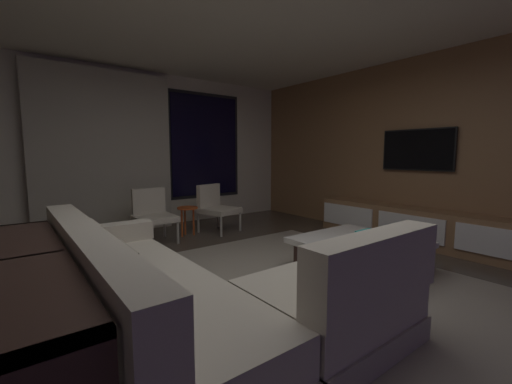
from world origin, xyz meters
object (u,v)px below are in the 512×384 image
coffee_table (359,255)px  console_table_behind_couch (28,314)px  side_stool (187,212)px  accent_chair_near_window (215,205)px  book_stack_on_coffee_table (370,234)px  mounted_tv (417,150)px  media_console (421,228)px  sectional_couch (192,299)px  accent_chair_by_curtain (153,212)px

coffee_table → console_table_behind_couch: size_ratio=0.55×
coffee_table → console_table_behind_couch: bearing=179.2°
side_stool → accent_chair_near_window: bearing=1.8°
side_stool → coffee_table: bearing=-73.5°
book_stack_on_coffee_table → console_table_behind_couch: bearing=178.8°
book_stack_on_coffee_table → mounted_tv: size_ratio=0.25×
mounted_tv → coffee_table: bearing=-170.5°
book_stack_on_coffee_table → media_console: (1.43, 0.12, -0.15)m
coffee_table → sectional_couch: bearing=-177.5°
media_console → mounted_tv: (0.18, 0.20, 1.10)m
sectional_couch → book_stack_on_coffee_table: sectional_couch is taller
sectional_couch → media_console: sectional_couch is taller
console_table_behind_couch → media_console: bearing=0.7°
accent_chair_near_window → coffee_table: bearing=-84.5°
accent_chair_near_window → accent_chair_by_curtain: (-1.07, -0.02, 0.00)m
sectional_couch → side_stool: sectional_couch is taller
accent_chair_near_window → mounted_tv: 3.22m
console_table_behind_couch → book_stack_on_coffee_table: bearing=-1.2°
console_table_behind_couch → mounted_tv: bearing=3.1°
accent_chair_by_curtain → console_table_behind_couch: 3.04m
book_stack_on_coffee_table → console_table_behind_couch: size_ratio=0.12×
coffee_table → mounted_tv: (1.78, 0.30, 1.16)m
book_stack_on_coffee_table → side_stool: size_ratio=0.57×
accent_chair_by_curtain → media_console: size_ratio=0.25×
accent_chair_by_curtain → accent_chair_near_window: bearing=0.9°
mounted_tv → console_table_behind_couch: mounted_tv is taller
side_stool → media_console: media_console is taller
sectional_couch → console_table_behind_couch: sectional_couch is taller
accent_chair_near_window → console_table_behind_couch: (-2.70, -2.58, -0.02)m
coffee_table → accent_chair_by_curtain: bearing=117.0°
coffee_table → book_stack_on_coffee_table: 0.27m
sectional_couch → console_table_behind_couch: bearing=171.9°
sectional_couch → book_stack_on_coffee_table: size_ratio=9.60×
accent_chair_near_window → side_stool: bearing=-178.2°
media_console → console_table_behind_couch: (-4.55, -0.06, 0.16)m
book_stack_on_coffee_table → side_stool: 2.80m
console_table_behind_couch → side_stool: bearing=49.7°
sectional_couch → mounted_tv: mounted_tv is taller
console_table_behind_couch → coffee_table: bearing=-0.8°
sectional_couch → mounted_tv: size_ratio=2.41×
accent_chair_near_window → side_stool: (-0.52, -0.02, -0.06)m
media_console → mounted_tv: bearing=47.6°
accent_chair_by_curtain → console_table_behind_couch: size_ratio=0.37×
sectional_couch → media_console: (3.64, 0.19, -0.04)m
sectional_couch → side_stool: 2.98m
sectional_couch → side_stool: size_ratio=5.43×
accent_chair_near_window → media_console: bearing=-53.8°
book_stack_on_coffee_table → console_table_behind_couch: console_table_behind_couch is taller
book_stack_on_coffee_table → mounted_tv: (1.61, 0.32, 0.95)m
accent_chair_by_curtain → mounted_tv: bearing=-36.7°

